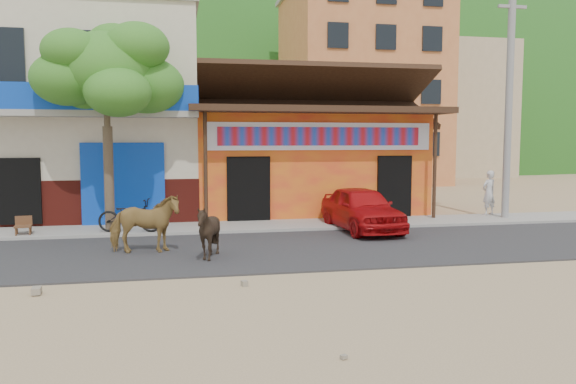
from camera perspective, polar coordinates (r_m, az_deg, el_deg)
name	(u,v)px	position (r m, az deg, el deg)	size (l,w,h in m)	color
ground	(311,273)	(11.67, 2.34, -8.21)	(120.00, 120.00, 0.00)	#9E825B
road	(287,249)	(14.05, -0.07, -5.80)	(60.00, 5.00, 0.04)	#28282B
sidewalk	(266,226)	(17.44, -2.30, -3.50)	(60.00, 2.00, 0.12)	gray
dance_club	(301,164)	(21.56, 1.29, 2.83)	(8.00, 6.00, 3.60)	orange
cafe_building	(95,118)	(21.23, -19.03, 7.09)	(7.00, 6.00, 7.00)	beige
apartment_front	(360,89)	(37.07, 7.28, 10.31)	(9.00, 9.00, 12.00)	#CC723F
apartment_rear	(445,111)	(46.00, 15.64, 7.93)	(8.00, 8.00, 10.00)	tan
hillside	(194,74)	(81.60, -9.49, 11.74)	(100.00, 40.00, 24.00)	#194C14
tree	(107,126)	(16.94, -17.88, 6.37)	(3.00, 3.00, 6.00)	#2D721E
utility_pole	(509,98)	(20.25, 21.54, 8.87)	(0.24, 0.24, 8.00)	gray
cow_tan	(145,224)	(13.77, -14.37, -3.15)	(0.76, 1.66, 1.40)	olive
cow_dark	(208,232)	(12.79, -8.10, -4.06)	(1.00, 1.12, 1.24)	black
red_car	(362,208)	(16.84, 7.48, -1.67)	(1.56, 3.87, 1.32)	#B10C0F
scooter	(130,216)	(16.52, -15.76, -2.32)	(0.63, 1.81, 0.95)	black
pedestrian	(489,193)	(20.77, 19.73, -0.07)	(0.57, 0.37, 1.55)	silver
cafe_chair_right	(23,218)	(17.14, -25.34, -2.38)	(0.44, 0.44, 0.94)	#4F341A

